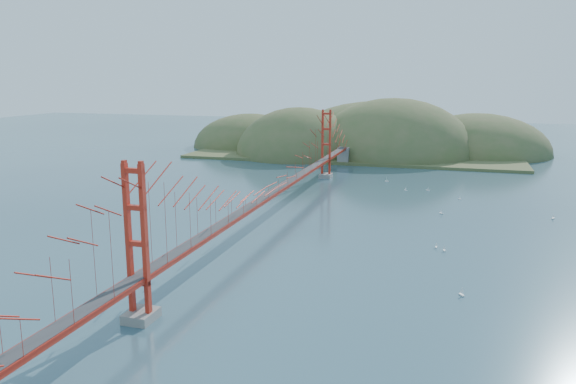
# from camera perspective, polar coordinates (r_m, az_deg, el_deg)

# --- Properties ---
(ground) EXTENTS (320.00, 320.00, 0.00)m
(ground) POSITION_cam_1_polar(r_m,az_deg,el_deg) (68.86, -1.71, -2.84)
(ground) COLOR #2C4A59
(ground) RESTS_ON ground
(bridge) EXTENTS (2.20, 94.40, 12.00)m
(bridge) POSITION_cam_1_polar(r_m,az_deg,el_deg) (67.59, -1.70, 2.95)
(bridge) COLOR gray
(bridge) RESTS_ON ground
(far_headlands) EXTENTS (84.00, 58.00, 25.00)m
(far_headlands) POSITION_cam_1_polar(r_m,az_deg,el_deg) (134.20, 8.44, 4.24)
(far_headlands) COLOR brown
(far_headlands) RESTS_ON ground
(sailboat_6) EXTENTS (0.65, 0.65, 0.70)m
(sailboat_6) POSITION_cam_1_polar(r_m,az_deg,el_deg) (47.95, 17.22, -9.85)
(sailboat_6) COLOR white
(sailboat_6) RESTS_ON ground
(sailboat_7) EXTENTS (0.51, 0.51, 0.55)m
(sailboat_7) POSITION_cam_1_polar(r_m,az_deg,el_deg) (83.62, 17.06, -0.64)
(sailboat_7) COLOR white
(sailboat_7) RESTS_ON ground
(sailboat_16) EXTENTS (0.56, 0.56, 0.59)m
(sailboat_16) POSITION_cam_1_polar(r_m,az_deg,el_deg) (87.89, 11.86, 0.23)
(sailboat_16) COLOR white
(sailboat_16) RESTS_ON ground
(sailboat_14) EXTENTS (0.62, 0.62, 0.67)m
(sailboat_14) POSITION_cam_1_polar(r_m,az_deg,el_deg) (76.54, 25.33, -2.38)
(sailboat_14) COLOR white
(sailboat_14) RESTS_ON ground
(sailboat_0) EXTENTS (0.50, 0.55, 0.62)m
(sailboat_0) POSITION_cam_1_polar(r_m,az_deg,el_deg) (58.95, 15.59, -5.67)
(sailboat_0) COLOR white
(sailboat_0) RESTS_ON ground
(sailboat_1) EXTENTS (0.64, 0.64, 0.68)m
(sailboat_1) POSITION_cam_1_polar(r_m,az_deg,el_deg) (74.38, 15.30, -2.03)
(sailboat_1) COLOR white
(sailboat_1) RESTS_ON ground
(sailboat_3) EXTENTS (0.55, 0.53, 0.62)m
(sailboat_3) POSITION_cam_1_polar(r_m,az_deg,el_deg) (88.63, 14.03, 0.22)
(sailboat_3) COLOR white
(sailboat_3) RESTS_ON ground
(sailboat_12) EXTENTS (0.63, 0.57, 0.71)m
(sailboat_12) POSITION_cam_1_polar(r_m,az_deg,el_deg) (94.71, 10.00, 1.14)
(sailboat_12) COLOR white
(sailboat_12) RESTS_ON ground
(sailboat_extra_0) EXTENTS (0.43, 0.51, 0.59)m
(sailboat_extra_0) POSITION_cam_1_polar(r_m,az_deg,el_deg) (59.87, 14.83, -5.37)
(sailboat_extra_0) COLOR white
(sailboat_extra_0) RESTS_ON ground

